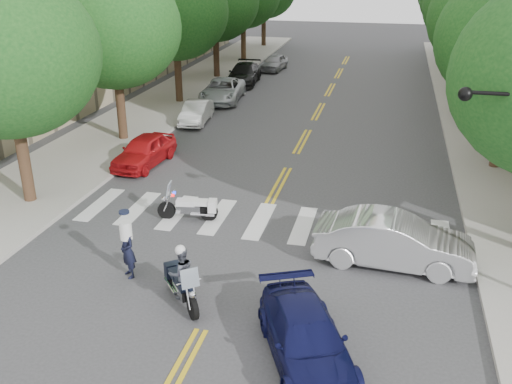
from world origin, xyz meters
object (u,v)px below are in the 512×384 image
(motorcycle_police, at_px, (181,277))
(officer_standing, at_px, (128,250))
(motorcycle_parked, at_px, (193,207))
(sedan_blue, at_px, (306,338))
(convertible, at_px, (394,241))

(motorcycle_police, xyz_separation_m, officer_standing, (-1.97, 0.91, 0.06))
(motorcycle_parked, xyz_separation_m, officer_standing, (-0.54, -4.06, 0.36))
(motorcycle_police, bearing_deg, sedan_blue, 117.29)
(motorcycle_police, distance_m, convertible, 6.47)
(motorcycle_parked, relative_size, officer_standing, 1.27)
(officer_standing, xyz_separation_m, convertible, (7.47, 2.50, -0.06))
(motorcycle_parked, height_order, convertible, convertible)
(motorcycle_police, height_order, motorcycle_parked, motorcycle_police)
(sedan_blue, bearing_deg, officer_standing, 131.47)
(motorcycle_police, bearing_deg, convertible, 172.83)
(motorcycle_police, height_order, sedan_blue, motorcycle_police)
(motorcycle_police, bearing_deg, motorcycle_parked, -112.95)
(motorcycle_police, height_order, convertible, motorcycle_police)
(officer_standing, bearing_deg, motorcycle_parked, 125.14)
(convertible, bearing_deg, officer_standing, 111.79)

